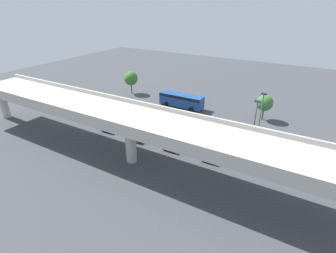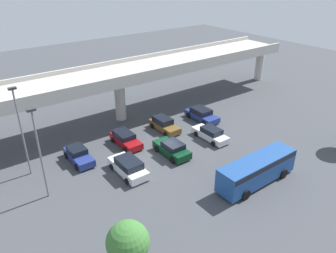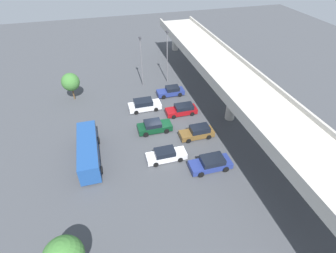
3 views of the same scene
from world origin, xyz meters
TOP-DOWN VIEW (x-y plane):
  - ground_plane at (0.00, 0.00)m, footprint 118.65×118.65m
  - highway_overpass at (0.00, 10.41)m, footprint 56.72×6.82m
  - parked_car_0 at (-8.64, 4.01)m, footprint 2.00×4.44m
  - parked_car_1 at (-5.65, -1.05)m, footprint 2.25×4.88m
  - parked_car_2 at (-2.99, 4.09)m, footprint 2.07×4.58m
  - parked_car_3 at (-0.08, -0.80)m, footprint 2.18×4.60m
  - parked_car_4 at (2.67, 4.42)m, footprint 2.01×4.53m
  - parked_car_5 at (5.67, -0.71)m, footprint 1.97×4.80m
  - parked_car_6 at (8.42, 3.89)m, footprint 2.24×4.86m
  - shuttle_bus at (3.23, -9.48)m, footprint 8.63×2.56m
  - lamp_post_near_aisle at (-13.17, 0.18)m, footprint 0.70×0.35m
  - lamp_post_mid_lot at (-13.38, 4.67)m, footprint 0.70×0.35m
  - tree_front_left at (-11.62, -11.40)m, footprint 2.77×2.77m
  - tree_front_right at (16.64, -11.30)m, footprint 3.01×3.01m

SIDE VIEW (x-z plane):
  - ground_plane at x=0.00m, z-range 0.00..0.00m
  - parked_car_5 at x=5.67m, z-range -0.05..1.43m
  - parked_car_0 at x=-8.64m, z-range -0.05..1.46m
  - parked_car_2 at x=-2.99m, z-range -0.02..1.45m
  - parked_car_3 at x=-0.08m, z-range -0.04..1.50m
  - parked_car_6 at x=8.42m, z-range -0.03..1.50m
  - parked_car_4 at x=2.67m, z-range -0.05..1.55m
  - parked_car_1 at x=-5.65m, z-range -0.04..1.59m
  - shuttle_bus at x=3.23m, z-range 0.26..2.82m
  - tree_front_left at x=-11.62m, z-range 0.83..5.30m
  - tree_front_right at x=16.64m, z-range 0.93..5.81m
  - lamp_post_near_aisle at x=-13.17m, z-range 0.70..9.17m
  - lamp_post_mid_lot at x=-13.38m, z-range 0.70..9.68m
  - highway_overpass at x=0.00m, z-range 2.29..9.32m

